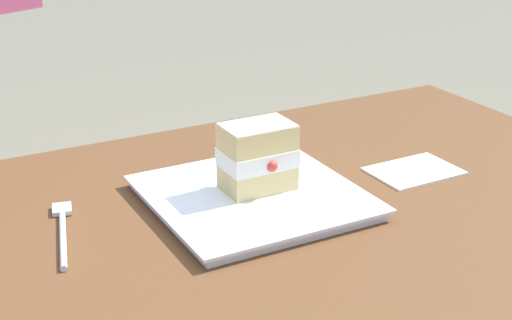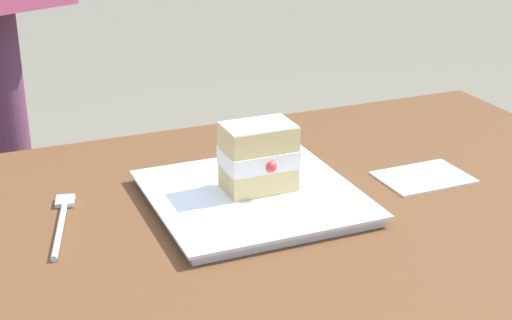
% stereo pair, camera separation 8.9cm
% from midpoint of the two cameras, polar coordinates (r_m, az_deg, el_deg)
% --- Properties ---
extents(dessert_plate, '(0.26, 0.26, 0.02)m').
position_cam_midpoint_polar(dessert_plate, '(1.00, 2.54, -2.83)').
color(dessert_plate, white).
rests_on(dessert_plate, patio_table).
extents(cake_slice, '(0.09, 0.08, 0.09)m').
position_cam_midpoint_polar(cake_slice, '(0.99, 2.74, 0.20)').
color(cake_slice, '#E0C17A').
rests_on(cake_slice, dessert_plate).
extents(dessert_fork, '(0.06, 0.17, 0.01)m').
position_cam_midpoint_polar(dessert_fork, '(0.97, -11.76, -4.49)').
color(dessert_fork, silver).
rests_on(dessert_fork, patio_table).
extents(paper_napkin, '(0.13, 0.09, 0.00)m').
position_cam_midpoint_polar(paper_napkin, '(1.11, 14.61, -1.30)').
color(paper_napkin, white).
rests_on(paper_napkin, patio_table).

